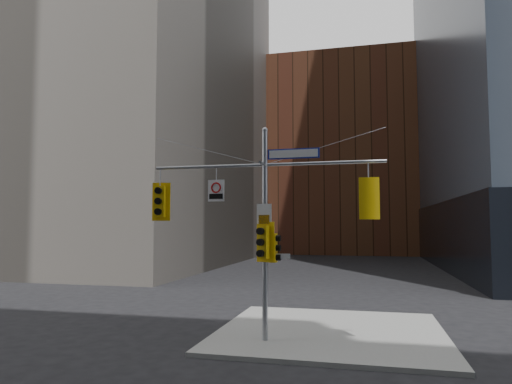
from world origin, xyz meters
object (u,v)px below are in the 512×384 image
at_px(signal_assembly, 265,211).
at_px(traffic_light_east_arm, 369,199).
at_px(traffic_light_pole_side, 274,248).
at_px(regulatory_sign_arm, 216,190).
at_px(traffic_light_west_arm, 160,201).
at_px(street_sign_blade, 293,154).
at_px(traffic_light_pole_front, 263,242).

bearing_deg(signal_assembly, traffic_light_east_arm, 0.01).
relative_size(traffic_light_pole_side, regulatory_sign_arm, 1.28).
bearing_deg(signal_assembly, traffic_light_pole_side, 0.73).
xyz_separation_m(traffic_light_west_arm, street_sign_blade, (4.85, -0.01, 1.55)).
xyz_separation_m(traffic_light_pole_side, traffic_light_pole_front, (-0.32, -0.27, 0.20)).
bearing_deg(regulatory_sign_arm, traffic_light_pole_front, -3.45).
relative_size(traffic_light_west_arm, traffic_light_east_arm, 1.03).
height_order(traffic_light_east_arm, traffic_light_pole_side, traffic_light_east_arm).
bearing_deg(traffic_light_pole_side, regulatory_sign_arm, 94.86).
bearing_deg(traffic_light_east_arm, traffic_light_pole_side, -3.85).
distance_m(traffic_light_east_arm, traffic_light_pole_front, 3.71).
height_order(traffic_light_east_arm, regulatory_sign_arm, regulatory_sign_arm).
relative_size(traffic_light_west_arm, traffic_light_pole_front, 1.03).
height_order(traffic_light_west_arm, regulatory_sign_arm, regulatory_sign_arm).
bearing_deg(regulatory_sign_arm, traffic_light_west_arm, -176.27).
relative_size(signal_assembly, traffic_light_pole_side, 8.29).
bearing_deg(traffic_light_west_arm, signal_assembly, -9.22).
height_order(traffic_light_east_arm, street_sign_blade, street_sign_blade).
relative_size(traffic_light_west_arm, traffic_light_pole_side, 1.43).
distance_m(signal_assembly, traffic_light_west_arm, 3.88).
xyz_separation_m(signal_assembly, traffic_light_east_arm, (3.42, 0.00, 0.38)).
bearing_deg(regulatory_sign_arm, street_sign_blade, 5.13).
relative_size(traffic_light_east_arm, traffic_light_pole_side, 1.39).
relative_size(signal_assembly, traffic_light_pole_front, 5.97).
bearing_deg(street_sign_blade, signal_assembly, -178.78).
relative_size(street_sign_blade, regulatory_sign_arm, 2.33).
distance_m(traffic_light_west_arm, traffic_light_pole_front, 4.12).
bearing_deg(traffic_light_pole_side, street_sign_blade, -85.90).
bearing_deg(regulatory_sign_arm, signal_assembly, 5.31).
bearing_deg(traffic_light_west_arm, traffic_light_pole_side, -9.15).
height_order(traffic_light_west_arm, traffic_light_pole_side, traffic_light_west_arm).
relative_size(traffic_light_pole_front, street_sign_blade, 0.76).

